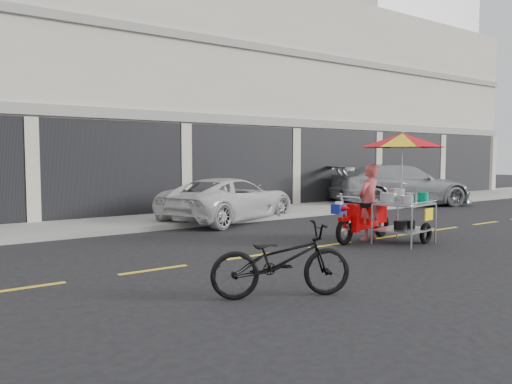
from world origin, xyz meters
TOP-DOWN VIEW (x-y plane):
  - ground at (0.00, 0.00)m, footprint 90.00×90.00m
  - sidewalk at (0.00, 5.50)m, footprint 45.00×3.00m
  - shophouse_block at (2.82, 10.59)m, footprint 36.00×8.11m
  - centerline at (0.00, 0.00)m, footprint 42.00×0.10m
  - white_pickup at (0.41, 4.58)m, footprint 4.96×3.53m
  - silver_pickup at (8.23, 4.70)m, footprint 5.87×4.04m
  - near_bicycle at (-3.28, -2.47)m, footprint 1.99×1.38m
  - food_vendor_rig at (1.35, -0.43)m, footprint 2.66×2.15m

SIDE VIEW (x-z plane):
  - ground at x=0.00m, z-range 0.00..0.00m
  - centerline at x=0.00m, z-range 0.00..0.01m
  - sidewalk at x=0.00m, z-range 0.00..0.15m
  - near_bicycle at x=-3.28m, z-range 0.00..0.99m
  - white_pickup at x=0.41m, z-range 0.00..1.26m
  - silver_pickup at x=8.23m, z-range 0.00..1.58m
  - food_vendor_rig at x=1.35m, z-range 0.31..2.73m
  - shophouse_block at x=2.82m, z-range -0.96..9.44m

